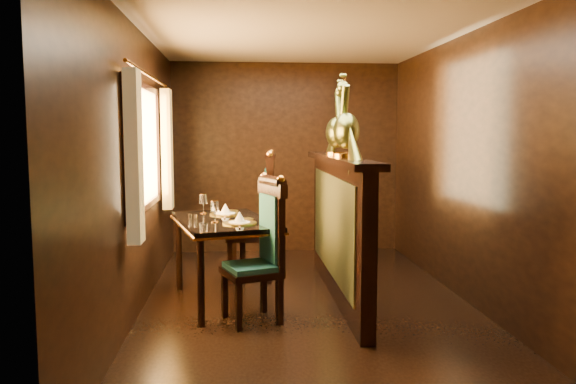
% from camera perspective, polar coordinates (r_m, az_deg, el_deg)
% --- Properties ---
extents(ground, '(5.00, 5.00, 0.00)m').
position_cam_1_polar(ground, '(5.23, 2.08, -11.57)').
color(ground, black).
rests_on(ground, ground).
extents(room_shell, '(3.04, 5.04, 2.52)m').
position_cam_1_polar(room_shell, '(4.99, 1.15, 6.05)').
color(room_shell, black).
rests_on(room_shell, ground).
extents(partition, '(0.26, 2.70, 1.36)m').
position_cam_1_polar(partition, '(5.40, 5.10, -3.24)').
color(partition, black).
rests_on(partition, ground).
extents(dining_table, '(1.11, 1.49, 0.99)m').
position_cam_1_polar(dining_table, '(5.24, -6.55, -3.54)').
color(dining_table, black).
rests_on(dining_table, ground).
extents(chair_left, '(0.57, 0.59, 1.24)m').
position_cam_1_polar(chair_left, '(4.74, -2.44, -5.34)').
color(chair_left, black).
rests_on(chair_left, ground).
extents(chair_right, '(0.54, 0.57, 1.40)m').
position_cam_1_polar(chair_right, '(6.04, -2.58, -2.07)').
color(chair_right, black).
rests_on(chair_right, ground).
extents(peacock_left, '(0.24, 0.63, 0.75)m').
position_cam_1_polar(peacock_left, '(4.99, 5.97, 7.80)').
color(peacock_left, '#1A4F2D').
rests_on(peacock_left, partition).
extents(peacock_right, '(0.22, 0.60, 0.71)m').
position_cam_1_polar(peacock_right, '(5.46, 5.00, 7.43)').
color(peacock_right, '#1A4F2D').
rests_on(peacock_right, partition).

